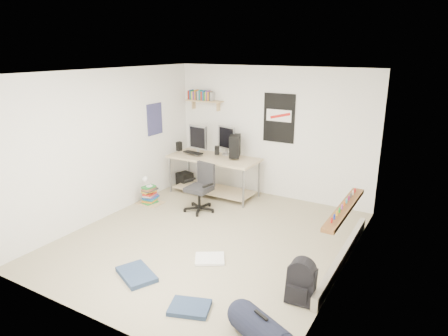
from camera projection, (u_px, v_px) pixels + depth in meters
The scene contains 26 objects.
floor at pixel (210, 239), 6.15m from camera, with size 4.00×4.50×0.01m, color gray.
ceiling at pixel (208, 72), 5.42m from camera, with size 4.00×4.50×0.01m, color white.
back_wall at pixel (271, 133), 7.65m from camera, with size 4.00×0.01×2.50m, color silver.
left_wall at pixel (109, 144), 6.75m from camera, with size 0.01×4.50×2.50m, color silver.
right_wall at pixel (349, 183), 4.82m from camera, with size 0.01×4.50×2.50m, color silver.
desk at pixel (214, 177), 7.89m from camera, with size 1.78×0.78×0.81m, color #C5AF88.
monitor_left at pixel (198, 141), 7.88m from camera, with size 0.42×0.11×0.47m, color #A1A1A6.
monitor_right at pixel (226, 142), 7.88m from camera, with size 0.41×0.10×0.45m, color #969599.
pc_tower at pixel (235, 146), 7.63m from camera, with size 0.19×0.39×0.41m, color black.
keyboard at pixel (193, 153), 7.91m from camera, with size 0.42×0.15×0.02m, color black.
speaker_left at pixel (179, 146), 8.07m from camera, with size 0.09×0.09×0.18m, color black.
speaker_right at pixel (217, 150), 7.78m from camera, with size 0.08×0.08×0.17m, color black.
office_chair at pixel (199, 185), 7.06m from camera, with size 0.57×0.57×0.87m, color black.
wall_shelf at pixel (204, 101), 8.10m from camera, with size 0.80×0.22×0.24m, color tan.
poster_back_wall at pixel (279, 118), 7.47m from camera, with size 0.62×0.03×0.92m, color black.
poster_left_wall at pixel (155, 119), 7.66m from camera, with size 0.02×0.42×0.60m, color navy.
window at pixel (352, 160), 5.04m from camera, with size 0.10×1.50×1.26m, color brown.
baseboard_heater at pixel (343, 257), 5.43m from camera, with size 0.08×2.50×0.18m, color #B7B2A8.
backpack at pixel (301, 285), 4.58m from camera, with size 0.32×0.25×0.42m, color black.
duffel_bag at pixel (261, 331), 3.92m from camera, with size 0.31×0.31×0.61m, color black.
tshirt at pixel (210, 259), 5.51m from camera, with size 0.40×0.34×0.04m, color white.
jeans_a at pixel (137, 274), 5.11m from camera, with size 0.57×0.36×0.06m, color navy.
jeans_b at pixel (190, 308), 4.47m from camera, with size 0.45×0.33×0.06m, color #22324F.
book_stack at pixel (150, 196), 7.50m from camera, with size 0.47×0.39×0.32m, color brown.
desk_lamp at pixel (149, 185), 7.41m from camera, with size 0.12×0.19×0.19m, color white.
subwoofer at pixel (185, 180), 8.43m from camera, with size 0.27×0.27×0.30m, color black.
Camera 1 is at (2.99, -4.71, 2.81)m, focal length 32.00 mm.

